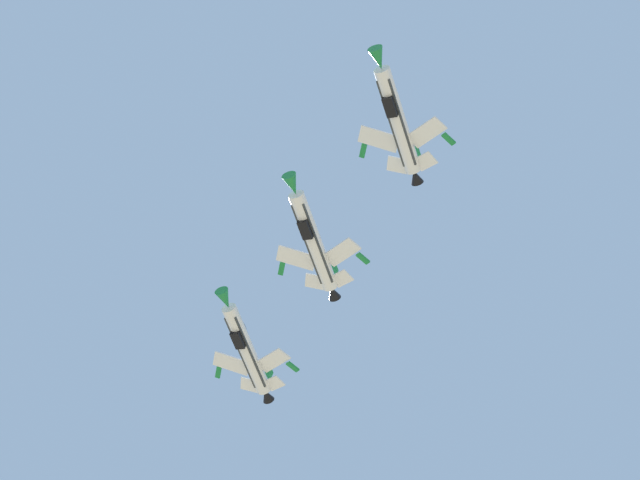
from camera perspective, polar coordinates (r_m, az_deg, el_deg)
name	(u,v)px	position (r m, az deg, el deg)	size (l,w,h in m)	color
fighter_jet_lead	(397,118)	(125.45, 3.62, 5.68)	(11.75, 13.62, 4.68)	silver
fighter_jet_left_wing	(313,239)	(128.67, -0.33, 0.04)	(11.79, 13.62, 4.50)	silver
fighter_jet_right_wing	(246,348)	(137.47, -3.47, -5.04)	(11.76, 13.62, 4.61)	silver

